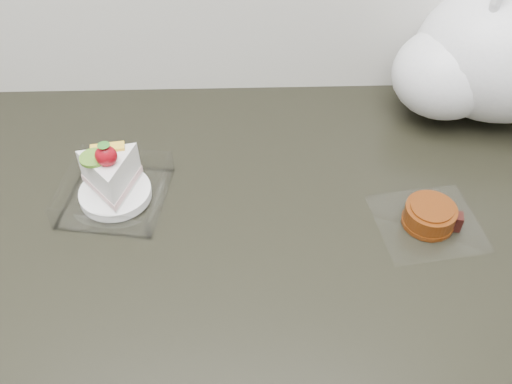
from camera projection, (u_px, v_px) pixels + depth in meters
name	position (u px, v px, depth m)	size (l,w,h in m)	color
counter	(183.00, 376.00, 1.10)	(2.04, 0.64, 0.90)	black
cake_tray	(113.00, 184.00, 0.79)	(0.16, 0.16, 0.11)	white
mooncake_wrap	(430.00, 217.00, 0.77)	(0.15, 0.15, 0.03)	white
plastic_bag	(496.00, 55.00, 0.88)	(0.38, 0.32, 0.27)	white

